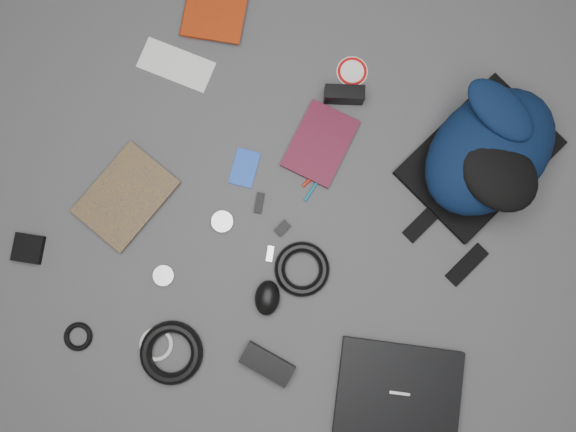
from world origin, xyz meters
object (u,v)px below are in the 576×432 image
at_px(comic_book, 101,176).
at_px(dvd_case, 320,144).
at_px(backpack, 490,152).
at_px(laptop, 398,392).
at_px(compact_camera, 344,95).
at_px(mouse, 267,298).
at_px(pouch, 28,248).
at_px(power_brick, 267,364).

bearing_deg(comic_book, dvd_case, 47.76).
height_order(backpack, laptop, backpack).
bearing_deg(compact_camera, mouse, -108.63).
xyz_separation_m(comic_book, dvd_case, (0.50, 0.30, -0.00)).
bearing_deg(pouch, mouse, 11.42).
relative_size(mouse, power_brick, 0.67).
height_order(comic_book, dvd_case, comic_book).
bearing_deg(dvd_case, laptop, -47.06).
xyz_separation_m(laptop, dvd_case, (-0.43, 0.51, -0.01)).
distance_m(backpack, compact_camera, 0.40).
bearing_deg(power_brick, compact_camera, 102.99).
height_order(laptop, comic_book, laptop).
distance_m(laptop, dvd_case, 0.67).
relative_size(laptop, compact_camera, 2.94).
distance_m(laptop, mouse, 0.41).
height_order(power_brick, pouch, power_brick).
bearing_deg(dvd_case, comic_book, -145.38).
distance_m(backpack, comic_book, 1.00).
bearing_deg(compact_camera, laptop, -78.25).
relative_size(laptop, power_brick, 2.29).
xyz_separation_m(backpack, mouse, (-0.37, -0.55, -0.06)).
relative_size(comic_book, power_brick, 1.80).
distance_m(power_brick, pouch, 0.69).
height_order(backpack, mouse, backpack).
bearing_deg(power_brick, comic_book, 161.30).
height_order(dvd_case, mouse, mouse).
distance_m(laptop, comic_book, 0.95).
xyz_separation_m(backpack, laptop, (0.03, -0.64, -0.07)).
relative_size(comic_book, compact_camera, 2.31).
relative_size(dvd_case, power_brick, 1.48).
relative_size(backpack, mouse, 4.66).
height_order(dvd_case, power_brick, power_brick).
xyz_separation_m(laptop, compact_camera, (-0.42, 0.65, 0.01)).
xyz_separation_m(laptop, mouse, (-0.40, 0.09, 0.01)).
bearing_deg(laptop, backpack, 76.80).
bearing_deg(backpack, dvd_case, -139.43).
distance_m(dvd_case, mouse, 0.43).
distance_m(comic_book, mouse, 0.54).
distance_m(compact_camera, power_brick, 0.72).
bearing_deg(dvd_case, pouch, -133.81).
distance_m(comic_book, compact_camera, 0.67).
height_order(compact_camera, mouse, compact_camera).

